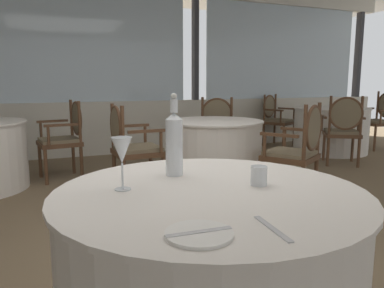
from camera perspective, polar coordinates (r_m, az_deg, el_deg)
The scene contains 18 objects.
ground_plane at distance 2.70m, azimuth -4.50°, elevation -16.04°, with size 15.16×15.16×0.00m, color #756047.
window_wall_far at distance 6.13m, azimuth -15.79°, elevation 8.69°, with size 11.66×0.14×2.81m.
foreground_table at distance 1.63m, azimuth 2.62°, elevation -19.51°, with size 1.23×1.23×0.74m.
side_plate at distance 1.07m, azimuth 1.07°, elevation -13.44°, with size 0.19×0.19×0.01m, color white.
butter_knife at distance 1.06m, azimuth 1.07°, elevation -13.18°, with size 0.19×0.02×0.00m, color silver.
dinner_fork at distance 1.13m, azimuth 12.09°, elevation -12.39°, with size 0.20×0.02×0.00m, color silver.
water_bottle at distance 1.69m, azimuth -2.72°, elevation 0.30°, with size 0.08×0.08×0.37m.
wine_glass at distance 1.48m, azimuth -10.60°, elevation -1.12°, with size 0.08×0.08×0.21m.
water_tumbler at distance 1.57m, azimuth 10.09°, elevation -4.75°, with size 0.07×0.07×0.08m, color white.
background_table_1 at distance 4.20m, azimuth 3.35°, elevation -1.44°, with size 1.07×1.07×0.74m.
dining_chair_1_0 at distance 3.82m, azimuth -9.45°, elevation 0.24°, with size 0.49×0.55×0.94m.
dining_chair_1_1 at distance 3.76m, azimuth 15.98°, elevation -0.16°, with size 0.65×0.63×0.96m.
dining_chair_1_2 at distance 5.13m, azimuth 3.73°, elevation 2.53°, with size 0.65×0.62×0.95m.
dining_chair_2_0 at distance 4.76m, azimuth -18.50°, elevation 1.56°, with size 0.52×0.58×0.94m.
background_table_3 at distance 6.66m, azimuth 20.24°, elevation 2.02°, with size 1.22×1.22×0.74m.
dining_chair_3_0 at distance 7.34m, azimuth 26.70°, elevation 3.86°, with size 0.50×0.56×0.99m.
dining_chair_3_1 at distance 7.08m, azimuth 12.48°, elevation 4.18°, with size 0.64×0.62×0.93m.
dining_chair_3_2 at distance 5.62m, azimuth 21.95°, elevation 2.60°, with size 0.66×0.64×0.97m.
Camera 1 is at (-0.75, -2.32, 1.16)m, focal length 35.21 mm.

